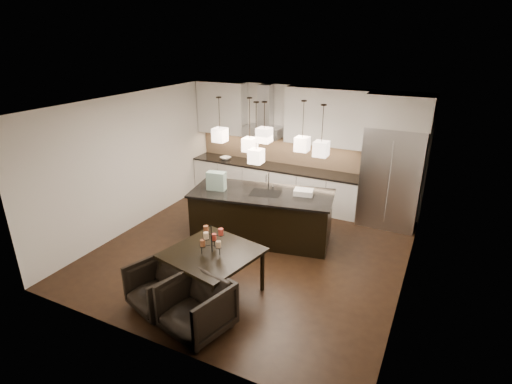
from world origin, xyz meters
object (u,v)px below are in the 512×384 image
at_px(refrigerator, 391,177).
at_px(dining_table, 213,273).
at_px(armchair_left, 158,287).
at_px(armchair_right, 197,307).
at_px(island_body, 262,216).

height_order(refrigerator, dining_table, refrigerator).
relative_size(armchair_left, armchair_right, 0.92).
distance_m(refrigerator, armchair_left, 5.24).
relative_size(refrigerator, armchair_left, 2.76).
bearing_deg(dining_table, island_body, 105.40).
height_order(island_body, armchair_right, island_body).
distance_m(dining_table, armchair_left, 0.87).
distance_m(refrigerator, island_body, 2.87).
height_order(dining_table, armchair_right, armchair_right).
distance_m(refrigerator, dining_table, 4.39).
relative_size(refrigerator, dining_table, 1.70).
relative_size(refrigerator, island_body, 0.80).
distance_m(island_body, armchair_left, 2.74).
bearing_deg(armchair_right, armchair_left, -177.14).
bearing_deg(armchair_left, island_body, 99.80).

